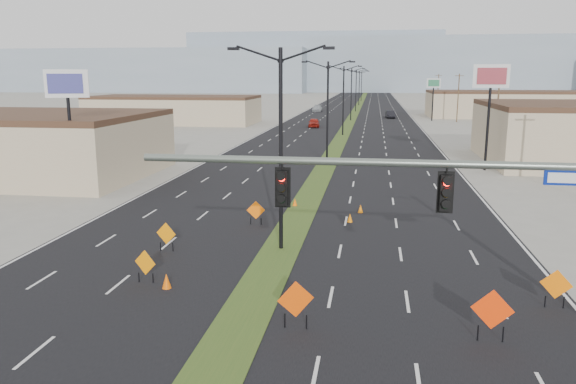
# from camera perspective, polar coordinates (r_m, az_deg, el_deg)

# --- Properties ---
(ground) EXTENTS (600.00, 600.00, 0.00)m
(ground) POSITION_cam_1_polar(r_m,az_deg,el_deg) (17.98, -7.23, -17.26)
(ground) COLOR gray
(ground) RESTS_ON ground
(road_surface) EXTENTS (25.00, 400.00, 0.02)m
(road_surface) POSITION_cam_1_polar(r_m,az_deg,el_deg) (115.50, 6.46, 7.39)
(road_surface) COLOR black
(road_surface) RESTS_ON ground
(median_strip) EXTENTS (2.00, 400.00, 0.04)m
(median_strip) POSITION_cam_1_polar(r_m,az_deg,el_deg) (115.50, 6.46, 7.39)
(median_strip) COLOR #2F4F1C
(median_strip) RESTS_ON ground
(building_sw_far) EXTENTS (30.00, 14.00, 4.50)m
(building_sw_far) POSITION_cam_1_polar(r_m,az_deg,el_deg) (106.72, -11.46, 8.09)
(building_sw_far) COLOR tan
(building_sw_far) RESTS_ON ground
(building_se_far) EXTENTS (44.00, 16.00, 5.00)m
(building_se_far) POSITION_cam_1_polar(r_m,az_deg,el_deg) (129.65, 23.88, 8.05)
(building_se_far) COLOR tan
(building_se_far) RESTS_ON ground
(mesa_west) EXTENTS (180.00, 50.00, 22.00)m
(mesa_west) POSITION_cam_1_polar(r_m,az_deg,el_deg) (320.28, -14.53, 11.83)
(mesa_west) COLOR #80919F
(mesa_west) RESTS_ON ground
(mesa_center) EXTENTS (220.00, 50.00, 28.00)m
(mesa_center) POSITION_cam_1_polar(r_m,az_deg,el_deg) (317.12, 15.45, 12.33)
(mesa_center) COLOR #80919F
(mesa_center) RESTS_ON ground
(mesa_backdrop) EXTENTS (140.00, 50.00, 32.00)m
(mesa_backdrop) POSITION_cam_1_polar(r_m,az_deg,el_deg) (336.93, 2.86, 13.01)
(mesa_backdrop) COLOR #80919F
(mesa_backdrop) RESTS_ON ground
(signal_mast) EXTENTS (16.30, 0.60, 8.00)m
(signal_mast) POSITION_cam_1_polar(r_m,az_deg,el_deg) (17.99, 21.52, -1.61)
(signal_mast) COLOR slate
(signal_mast) RESTS_ON ground
(streetlight_0) EXTENTS (5.15, 0.24, 10.02)m
(streetlight_0) POSITION_cam_1_polar(r_m,az_deg,el_deg) (27.65, -0.74, 4.96)
(streetlight_0) COLOR black
(streetlight_0) RESTS_ON ground
(streetlight_1) EXTENTS (5.15, 0.24, 10.02)m
(streetlight_1) POSITION_cam_1_polar(r_m,az_deg,el_deg) (55.36, 4.04, 8.36)
(streetlight_1) COLOR black
(streetlight_1) RESTS_ON ground
(streetlight_2) EXTENTS (5.15, 0.24, 10.02)m
(streetlight_2) POSITION_cam_1_polar(r_m,az_deg,el_deg) (83.27, 5.64, 9.47)
(streetlight_2) COLOR black
(streetlight_2) RESTS_ON ground
(streetlight_3) EXTENTS (5.15, 0.24, 10.02)m
(streetlight_3) POSITION_cam_1_polar(r_m,az_deg,el_deg) (111.22, 6.44, 10.02)
(streetlight_3) COLOR black
(streetlight_3) RESTS_ON ground
(streetlight_4) EXTENTS (5.15, 0.24, 10.02)m
(streetlight_4) POSITION_cam_1_polar(r_m,az_deg,el_deg) (139.20, 6.92, 10.35)
(streetlight_4) COLOR black
(streetlight_4) RESTS_ON ground
(streetlight_5) EXTENTS (5.15, 0.24, 10.02)m
(streetlight_5) POSITION_cam_1_polar(r_m,az_deg,el_deg) (167.18, 7.24, 10.57)
(streetlight_5) COLOR black
(streetlight_5) RESTS_ON ground
(streetlight_6) EXTENTS (5.15, 0.24, 10.02)m
(streetlight_6) POSITION_cam_1_polar(r_m,az_deg,el_deg) (195.16, 7.47, 10.72)
(streetlight_6) COLOR black
(streetlight_6) RESTS_ON ground
(utility_pole_1) EXTENTS (1.60, 0.20, 9.00)m
(utility_pole_1) POSITION_cam_1_polar(r_m,az_deg,el_deg) (76.78, 20.52, 8.04)
(utility_pole_1) COLOR #4C3823
(utility_pole_1) RESTS_ON ground
(utility_pole_2) EXTENTS (1.60, 0.20, 9.00)m
(utility_pole_2) POSITION_cam_1_polar(r_m,az_deg,el_deg) (111.25, 16.90, 9.21)
(utility_pole_2) COLOR #4C3823
(utility_pole_2) RESTS_ON ground
(utility_pole_3) EXTENTS (1.60, 0.20, 9.00)m
(utility_pole_3) POSITION_cam_1_polar(r_m,az_deg,el_deg) (145.97, 14.98, 9.81)
(utility_pole_3) COLOR #4C3823
(utility_pole_3) RESTS_ON ground
(car_left) EXTENTS (2.10, 4.57, 1.52)m
(car_left) POSITION_cam_1_polar(r_m,az_deg,el_deg) (96.30, 2.65, 7.04)
(car_left) COLOR maroon
(car_left) RESTS_ON ground
(car_mid) EXTENTS (2.05, 4.82, 1.55)m
(car_mid) POSITION_cam_1_polar(r_m,az_deg,el_deg) (118.86, 10.35, 7.77)
(car_mid) COLOR black
(car_mid) RESTS_ON ground
(car_far) EXTENTS (2.23, 5.35, 1.55)m
(car_far) POSITION_cam_1_polar(r_m,az_deg,el_deg) (138.43, 3.00, 8.49)
(car_far) COLOR #AAAFB3
(car_far) RESTS_ON ground
(construction_sign_0) EXTENTS (1.09, 0.30, 1.48)m
(construction_sign_0) POSITION_cam_1_polar(r_m,az_deg,el_deg) (28.84, -12.27, -4.26)
(construction_sign_0) COLOR orange
(construction_sign_0) RESTS_ON ground
(construction_sign_1) EXTENTS (1.05, 0.38, 1.45)m
(construction_sign_1) POSITION_cam_1_polar(r_m,az_deg,el_deg) (24.76, -14.31, -7.09)
(construction_sign_1) COLOR orange
(construction_sign_1) RESTS_ON ground
(construction_sign_2) EXTENTS (1.07, 0.22, 1.44)m
(construction_sign_2) POSITION_cam_1_polar(r_m,az_deg,el_deg) (33.17, -3.29, -1.95)
(construction_sign_2) COLOR #FF6505
(construction_sign_2) RESTS_ON ground
(construction_sign_3) EXTENTS (1.22, 0.57, 1.75)m
(construction_sign_3) POSITION_cam_1_polar(r_m,az_deg,el_deg) (19.80, 0.79, -11.00)
(construction_sign_3) COLOR #ED4905
(construction_sign_3) RESTS_ON ground
(construction_sign_4) EXTENTS (1.36, 0.28, 1.83)m
(construction_sign_4) POSITION_cam_1_polar(r_m,az_deg,el_deg) (20.04, 20.03, -11.31)
(construction_sign_4) COLOR #FF3605
(construction_sign_4) RESTS_ON ground
(construction_sign_5) EXTENTS (1.10, 0.41, 1.53)m
(construction_sign_5) POSITION_cam_1_polar(r_m,az_deg,el_deg) (23.77, 25.58, -8.59)
(construction_sign_5) COLOR orange
(construction_sign_5) RESTS_ON ground
(cone_0) EXTENTS (0.51, 0.51, 0.65)m
(cone_0) POSITION_cam_1_polar(r_m,az_deg,el_deg) (24.09, -12.24, -8.84)
(cone_0) COLOR #ED5C05
(cone_0) RESTS_ON ground
(cone_1) EXTENTS (0.37, 0.37, 0.55)m
(cone_1) POSITION_cam_1_polar(r_m,az_deg,el_deg) (34.01, 6.31, -2.63)
(cone_1) COLOR orange
(cone_1) RESTS_ON ground
(cone_2) EXTENTS (0.36, 0.36, 0.55)m
(cone_2) POSITION_cam_1_polar(r_m,az_deg,el_deg) (36.42, 7.38, -1.70)
(cone_2) COLOR orange
(cone_2) RESTS_ON ground
(cone_3) EXTENTS (0.39, 0.39, 0.55)m
(cone_3) POSITION_cam_1_polar(r_m,az_deg,el_deg) (37.92, 0.70, -1.05)
(cone_3) COLOR #FF6505
(cone_3) RESTS_ON ground
(pole_sign_west) EXTENTS (2.85, 1.54, 9.11)m
(pole_sign_west) POSITION_cam_1_polar(r_m,az_deg,el_deg) (43.58, -21.50, 9.27)
(pole_sign_west) COLOR black
(pole_sign_west) RESTS_ON ground
(pole_sign_east_near) EXTENTS (3.17, 0.89, 9.68)m
(pole_sign_east_near) POSITION_cam_1_polar(r_m,az_deg,el_deg) (54.98, 19.91, 10.27)
(pole_sign_east_near) COLOR black
(pole_sign_east_near) RESTS_ON ground
(pole_sign_east_far) EXTENTS (2.62, 1.15, 8.11)m
(pole_sign_east_far) POSITION_cam_1_polar(r_m,az_deg,el_deg) (112.83, 14.57, 10.31)
(pole_sign_east_far) COLOR black
(pole_sign_east_far) RESTS_ON ground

